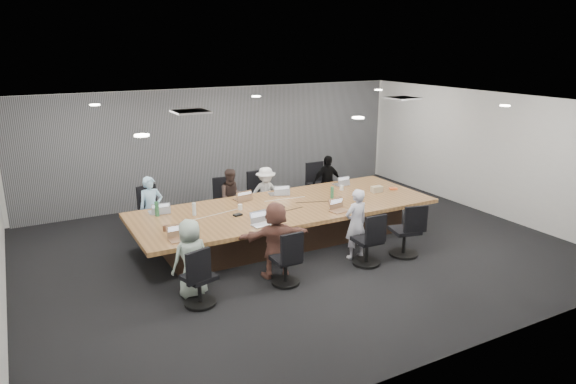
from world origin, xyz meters
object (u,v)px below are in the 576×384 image
chair_4 (199,282)px  bottle_green_left (157,209)px  person_0 (151,209)px  person_6 (356,224)px  chair_3 (319,188)px  laptop_1 (242,199)px  person_1 (232,198)px  bottle_green_right (332,193)px  chair_0 (148,216)px  chair_6 (367,244)px  chair_7 (404,234)px  person_5 (276,240)px  laptop_0 (158,212)px  person_3 (327,183)px  bottle_clear (194,209)px  conference_table (286,222)px  laptop_3 (340,184)px  person_2 (266,194)px  person_4 (191,258)px  laptop_6 (339,211)px  chair_2 (259,198)px  chair_5 (286,263)px  laptop_2 (277,194)px  snack_packet (393,188)px  canvas_bag (377,189)px  mug_brown (165,228)px  laptop_4 (180,240)px  stapler (277,210)px  chair_1 (227,205)px  laptop_5 (262,225)px

chair_4 → bottle_green_left: (-0.01, 2.28, 0.50)m
person_0 → person_6: size_ratio=0.99×
chair_3 → laptop_1: size_ratio=2.52×
person_1 → bottle_green_right: size_ratio=5.19×
chair_0 → person_6: bearing=122.4°
chair_6 → chair_7: size_ratio=0.93×
person_0 → person_5: 3.05m
laptop_0 → chair_3: bearing=-163.2°
person_3 → bottle_clear: 3.76m
conference_table → bottle_clear: size_ratio=25.01×
bottle_clear → laptop_3: bearing=7.8°
person_2 → person_4: bearing=-123.5°
chair_0 → laptop_6: chair_0 is taller
chair_2 → person_5: person_5 is taller
chair_5 → laptop_1: size_ratio=2.10×
chair_3 → person_2: (-1.62, -0.35, 0.17)m
chair_6 → laptop_2: chair_6 is taller
bottle_green_right → snack_packet: bearing=-3.0°
chair_3 → laptop_1: chair_3 is taller
laptop_3 → person_6: person_6 is taller
laptop_1 → canvas_bag: (2.78, -0.88, 0.05)m
conference_table → bottle_green_left: 2.52m
chair_4 → laptop_3: 4.92m
conference_table → mug_brown: 2.53m
chair_3 → laptop_4: (-4.23, -2.50, 0.31)m
person_4 → bottle_green_left: 1.95m
person_2 → person_5: size_ratio=0.91×
person_1 → person_3: size_ratio=0.96×
snack_packet → person_4: bearing=-165.9°
chair_6 → stapler: 1.84m
chair_0 → chair_6: size_ratio=1.01×
person_1 → chair_1: bearing=99.1°
laptop_0 → mug_brown: bearing=86.2°
person_2 → laptop_3: person_2 is taller
laptop_1 → person_3: (2.42, 0.55, -0.09)m
chair_3 → person_0: person_0 is taller
person_5 → canvas_bag: 3.36m
laptop_1 → person_3: size_ratio=0.26×
conference_table → chair_1: (-0.58, 1.70, -0.04)m
snack_packet → canvas_bag: bearing=179.0°
bottle_green_right → mug_brown: size_ratio=2.36×
laptop_2 → laptop_6: (0.52, -1.60, 0.00)m
person_3 → laptop_5: size_ratio=3.91×
laptop_0 → person_3: bearing=-167.9°
laptop_2 → laptop_6: size_ratio=1.00×
conference_table → person_6: 1.56m
chair_0 → person_5: bearing=102.2°
laptop_0 → bottle_green_right: 3.52m
chair_4 → laptop_4: bearing=72.9°
conference_table → person_3: bearing=36.3°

